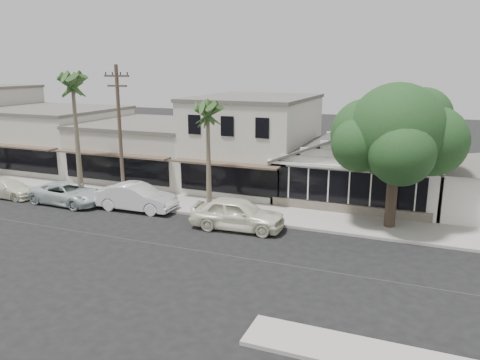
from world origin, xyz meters
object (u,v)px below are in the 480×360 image
at_px(car_1, 136,197).
at_px(shade_tree, 396,134).
at_px(car_0, 237,214).
at_px(car_3, 8,188).
at_px(car_2, 68,193).
at_px(utility_pole, 120,133).

distance_m(car_1, shade_tree, 15.95).
bearing_deg(car_0, car_3, 85.46).
bearing_deg(car_1, car_2, 93.71).
xyz_separation_m(car_2, car_3, (-5.00, -0.25, -0.09)).
height_order(car_2, shade_tree, shade_tree).
distance_m(utility_pole, shade_tree, 16.62).
xyz_separation_m(utility_pole, shade_tree, (16.49, 1.98, 0.54)).
distance_m(utility_pole, car_0, 9.61).
bearing_deg(utility_pole, car_0, -9.83).
height_order(car_0, car_2, car_0).
distance_m(utility_pole, car_2, 5.55).
relative_size(car_0, car_3, 1.21).
bearing_deg(car_2, car_3, 95.38).
distance_m(car_0, car_3, 17.25).
distance_m(car_1, car_3, 10.03).
bearing_deg(car_3, shade_tree, -83.26).
bearing_deg(car_1, car_0, -99.30).
bearing_deg(shade_tree, car_2, -171.15).
relative_size(car_0, shade_tree, 0.65).
height_order(car_1, car_3, car_1).
height_order(utility_pole, car_2, utility_pole).
distance_m(utility_pole, car_1, 4.23).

